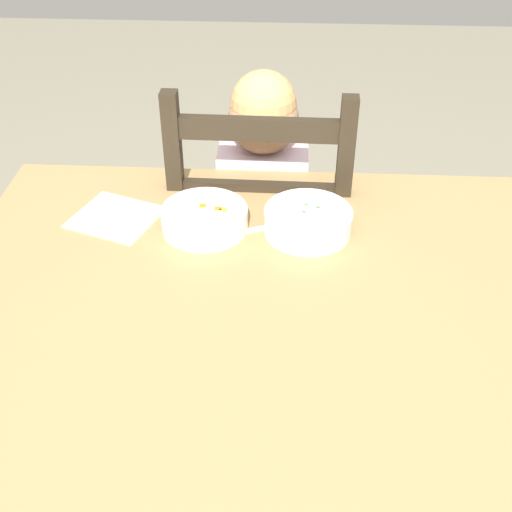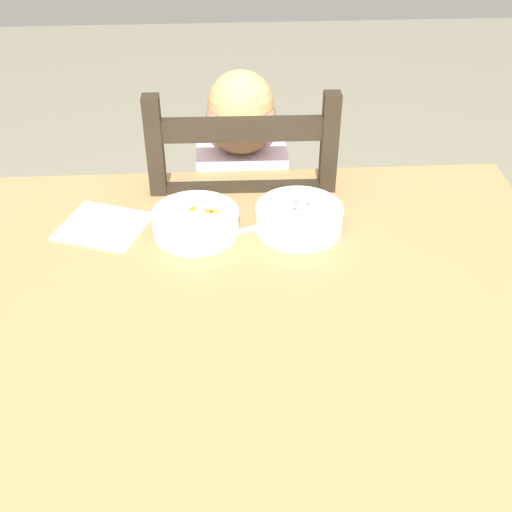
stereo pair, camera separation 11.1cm
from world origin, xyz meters
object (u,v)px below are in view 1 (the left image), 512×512
(spoon, at_px, (234,233))
(bowl_of_peas, at_px, (308,221))
(dining_chair, at_px, (262,254))
(bowl_of_carrots, at_px, (205,218))
(dining_table, at_px, (259,344))
(child_figure, at_px, (262,201))

(spoon, bearing_deg, bowl_of_peas, 8.21)
(dining_chair, bearing_deg, bowl_of_carrots, -109.61)
(dining_chair, distance_m, bowl_of_peas, 0.44)
(dining_table, height_order, dining_chair, dining_chair)
(bowl_of_peas, relative_size, spoon, 1.36)
(dining_table, bearing_deg, dining_chair, 91.97)
(dining_table, distance_m, dining_chair, 0.55)
(child_figure, bearing_deg, dining_chair, 98.15)
(dining_chair, xyz_separation_m, bowl_of_peas, (0.11, -0.30, 0.31))
(dining_chair, distance_m, spoon, 0.43)
(bowl_of_peas, bearing_deg, dining_table, -111.59)
(dining_table, bearing_deg, bowl_of_peas, 68.41)
(bowl_of_peas, distance_m, spoon, 0.15)
(dining_chair, xyz_separation_m, spoon, (-0.04, -0.32, 0.29))
(bowl_of_peas, bearing_deg, dining_chair, 109.90)
(dining_table, distance_m, spoon, 0.24)
(bowl_of_peas, xyz_separation_m, bowl_of_carrots, (-0.21, -0.00, -0.00))
(dining_chair, height_order, bowl_of_carrots, dining_chair)
(dining_chair, bearing_deg, bowl_of_peas, -70.10)
(dining_chair, distance_m, bowl_of_carrots, 0.44)
(dining_table, height_order, bowl_of_peas, bowl_of_peas)
(dining_table, distance_m, bowl_of_carrots, 0.29)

